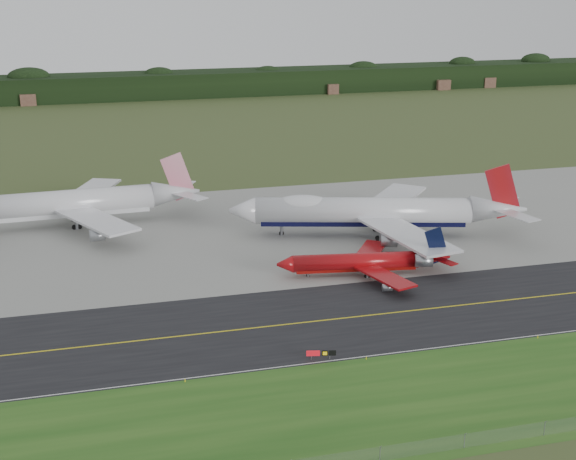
% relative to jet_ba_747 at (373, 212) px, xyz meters
% --- Properties ---
extents(ground, '(600.00, 600.00, 0.00)m').
position_rel_jet_ba_747_xyz_m(ground, '(-25.59, -39.75, -6.08)').
color(ground, '#3B4A22').
rests_on(ground, ground).
extents(grass_verge, '(400.00, 30.00, 0.01)m').
position_rel_jet_ba_747_xyz_m(grass_verge, '(-25.59, -74.75, -6.07)').
color(grass_verge, '#1F4E17').
rests_on(grass_verge, ground).
extents(taxiway, '(400.00, 32.00, 0.02)m').
position_rel_jet_ba_747_xyz_m(taxiway, '(-25.59, -43.75, -6.07)').
color(taxiway, black).
rests_on(taxiway, ground).
extents(apron, '(400.00, 78.00, 0.01)m').
position_rel_jet_ba_747_xyz_m(apron, '(-25.59, 11.25, -6.07)').
color(apron, gray).
rests_on(apron, ground).
extents(taxiway_centreline, '(400.00, 0.40, 0.00)m').
position_rel_jet_ba_747_xyz_m(taxiway_centreline, '(-25.59, -43.75, -6.05)').
color(taxiway_centreline, gold).
rests_on(taxiway_centreline, taxiway).
extents(taxiway_edge_line, '(400.00, 0.25, 0.00)m').
position_rel_jet_ba_747_xyz_m(taxiway_edge_line, '(-25.59, -59.25, -6.05)').
color(taxiway_edge_line, silver).
rests_on(taxiway_edge_line, taxiway).
extents(perimeter_fence, '(320.00, 0.10, 320.00)m').
position_rel_jet_ba_747_xyz_m(perimeter_fence, '(-25.59, -87.75, -4.98)').
color(perimeter_fence, slate).
rests_on(perimeter_fence, ground).
extents(horizon_treeline, '(700.00, 25.00, 12.00)m').
position_rel_jet_ba_747_xyz_m(horizon_treeline, '(-25.59, 234.01, -0.61)').
color(horizon_treeline, black).
rests_on(horizon_treeline, ground).
extents(jet_ba_747, '(69.99, 56.79, 17.86)m').
position_rel_jet_ba_747_xyz_m(jet_ba_747, '(0.00, 0.00, 0.00)').
color(jet_ba_747, silver).
rests_on(jet_ba_747, ground).
extents(jet_red_737, '(36.92, 29.83, 9.98)m').
position_rel_jet_ba_747_xyz_m(jet_red_737, '(-10.51, -23.69, -3.32)').
color(jet_red_737, '#990B0F').
rests_on(jet_red_737, ground).
extents(jet_star_tail, '(64.03, 53.65, 16.91)m').
position_rel_jet_ba_747_xyz_m(jet_star_tail, '(-69.15, 26.83, -0.44)').
color(jet_star_tail, silver).
rests_on(jet_star_tail, ground).
extents(taxiway_sign, '(4.80, 1.21, 1.62)m').
position_rel_jet_ba_747_xyz_m(taxiway_sign, '(-30.70, -58.42, -4.93)').
color(taxiway_sign, slate).
rests_on(taxiway_sign, ground).
extents(edge_marker_left, '(0.16, 0.16, 0.50)m').
position_rel_jet_ba_747_xyz_m(edge_marker_left, '(-53.30, -60.25, -5.83)').
color(edge_marker_left, yellow).
rests_on(edge_marker_left, ground).
extents(edge_marker_center, '(0.16, 0.16, 0.50)m').
position_rel_jet_ba_747_xyz_m(edge_marker_center, '(-23.46, -60.25, -5.83)').
color(edge_marker_center, yellow).
rests_on(edge_marker_center, ground).
extents(edge_marker_right, '(0.16, 0.16, 0.50)m').
position_rel_jet_ba_747_xyz_m(edge_marker_right, '(8.08, -60.25, -5.83)').
color(edge_marker_right, yellow).
rests_on(edge_marker_right, ground).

